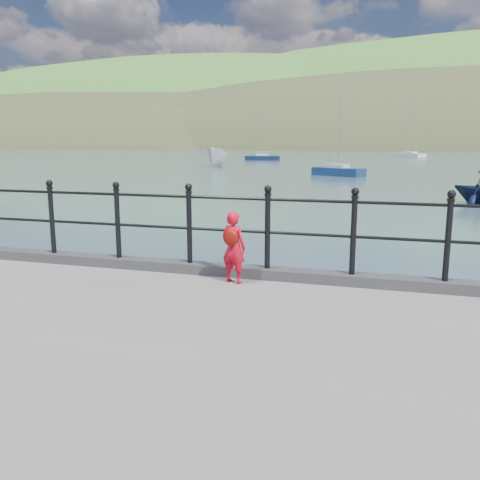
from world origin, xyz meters
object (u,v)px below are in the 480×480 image
(child, at_px, (233,247))
(sailboat_deep, at_px, (410,155))
(launch_white, at_px, (217,157))
(sailboat_port, at_px, (338,172))
(railing, at_px, (227,220))
(sailboat_left, at_px, (262,158))

(child, bearing_deg, sailboat_deep, -77.77)
(launch_white, bearing_deg, sailboat_port, -43.37)
(railing, bearing_deg, child, -60.94)
(sailboat_deep, distance_m, sailboat_port, 58.31)
(launch_white, bearing_deg, sailboat_deep, 57.66)
(sailboat_left, bearing_deg, sailboat_port, -68.37)
(launch_white, distance_m, sailboat_port, 18.54)
(railing, xyz_separation_m, child, (0.21, -0.37, -0.31))
(child, relative_size, sailboat_port, 0.14)
(sailboat_deep, height_order, sailboat_left, sailboat_deep)
(sailboat_left, bearing_deg, child, -79.01)
(child, relative_size, sailboat_left, 0.13)
(railing, distance_m, child, 0.52)
(child, height_order, sailboat_deep, sailboat_deep)
(sailboat_left, bearing_deg, railing, -79.10)
(sailboat_port, bearing_deg, launch_white, 174.61)
(child, xyz_separation_m, sailboat_left, (-17.29, 70.86, -1.18))
(sailboat_left, bearing_deg, launch_white, -92.43)
(railing, bearing_deg, launch_white, 109.27)
(launch_white, height_order, sailboat_deep, sailboat_deep)
(sailboat_deep, bearing_deg, sailboat_left, -78.32)
(child, distance_m, sailboat_left, 72.95)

